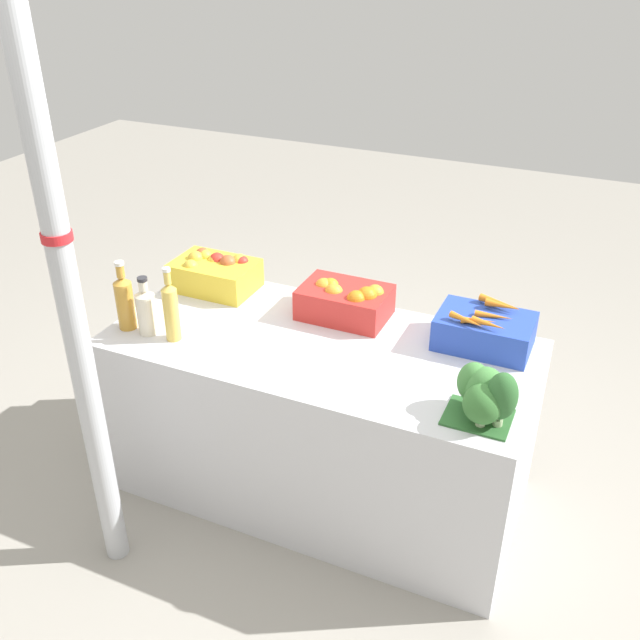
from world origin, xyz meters
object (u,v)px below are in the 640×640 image
object	(u,v)px
broccoli_pile	(485,394)
apple_crate	(215,272)
juice_bottle_cloudy	(146,310)
support_pole	(60,251)
juice_bottle_amber	(125,301)
orange_crate	(345,300)
carrot_crate	(485,330)
juice_bottle_golden	(171,310)

from	to	relation	value
broccoli_pile	apple_crate	bearing A→B (deg)	160.32
juice_bottle_cloudy	broccoli_pile	bearing A→B (deg)	-0.67
support_pole	juice_bottle_amber	size ratio (longest dim) A/B	8.87
juice_bottle_amber	orange_crate	bearing A→B (deg)	30.02
apple_crate	juice_bottle_cloudy	world-z (taller)	juice_bottle_cloudy
carrot_crate	juice_bottle_cloudy	world-z (taller)	juice_bottle_cloudy
orange_crate	juice_bottle_cloudy	bearing A→B (deg)	-146.35
orange_crate	juice_bottle_amber	distance (m)	0.89
juice_bottle_amber	juice_bottle_golden	distance (m)	0.22
apple_crate	juice_bottle_golden	distance (m)	0.47
orange_crate	apple_crate	bearing A→B (deg)	179.19
carrot_crate	juice_bottle_amber	size ratio (longest dim) A/B	1.24
apple_crate	juice_bottle_golden	size ratio (longest dim) A/B	1.17
orange_crate	support_pole	bearing A→B (deg)	-122.73
support_pole	broccoli_pile	distance (m)	1.42
juice_bottle_cloudy	juice_bottle_golden	distance (m)	0.12
juice_bottle_cloudy	apple_crate	bearing A→B (deg)	85.36
support_pole	orange_crate	size ratio (longest dim) A/B	7.17
support_pole	juice_bottle_cloudy	distance (m)	0.66
orange_crate	juice_bottle_golden	bearing A→B (deg)	-140.96
juice_bottle_golden	juice_bottle_amber	bearing A→B (deg)	180.00
apple_crate	juice_bottle_amber	distance (m)	0.48
juice_bottle_amber	juice_bottle_cloudy	xyz separation A→B (m)	(0.10, -0.00, -0.02)
broccoli_pile	juice_bottle_cloudy	size ratio (longest dim) A/B	0.94
orange_crate	juice_bottle_cloudy	size ratio (longest dim) A/B	1.47
apple_crate	orange_crate	world-z (taller)	orange_crate
apple_crate	juice_bottle_golden	world-z (taller)	juice_bottle_golden
support_pole	juice_bottle_cloudy	world-z (taller)	support_pole
support_pole	juice_bottle_golden	bearing A→B (deg)	85.53
support_pole	juice_bottle_amber	distance (m)	0.67
juice_bottle_amber	carrot_crate	bearing A→B (deg)	18.36
broccoli_pile	juice_bottle_amber	xyz separation A→B (m)	(-1.45, 0.02, 0.02)
carrot_crate	broccoli_pile	size ratio (longest dim) A/B	1.56
carrot_crate	juice_bottle_golden	xyz separation A→B (m)	(-1.13, -0.45, 0.06)
juice_bottle_golden	juice_bottle_cloudy	bearing A→B (deg)	-180.00
juice_bottle_golden	support_pole	bearing A→B (deg)	-94.47
broccoli_pile	juice_bottle_cloudy	distance (m)	1.35
juice_bottle_amber	juice_bottle_cloudy	bearing A→B (deg)	-0.00
juice_bottle_cloudy	carrot_crate	bearing A→B (deg)	19.75
support_pole	orange_crate	world-z (taller)	support_pole
orange_crate	juice_bottle_amber	world-z (taller)	juice_bottle_amber
carrot_crate	support_pole	bearing A→B (deg)	-141.88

